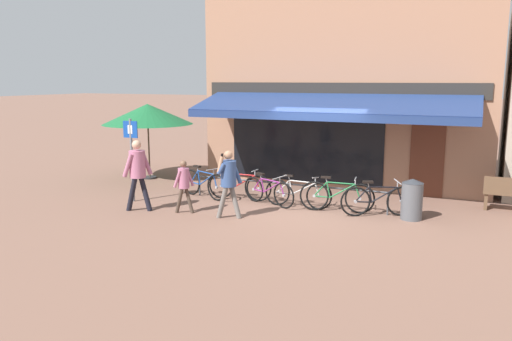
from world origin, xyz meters
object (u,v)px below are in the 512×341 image
Objects in this scene: bicycle_green at (337,196)px; parking_sign at (131,151)px; bicycle_silver at (298,193)px; bicycle_black at (378,200)px; bicycle_purple at (268,191)px; cafe_parasol at (148,114)px; litter_bin at (412,199)px; bicycle_red at (240,186)px; bicycle_blue at (204,184)px; pedestrian_child at (184,181)px; pedestrian_adult at (228,177)px; pedestrian_second_adult at (138,168)px.

parking_sign is (-5.25, -1.14, 0.97)m from bicycle_green.
bicycle_black is at bearing -1.37° from bicycle_silver.
cafe_parasol reaches higher than bicycle_purple.
litter_bin is at bearing -10.69° from cafe_parasol.
cafe_parasol is at bearing 154.53° from bicycle_red.
bicycle_blue is 1.76× the size of litter_bin.
pedestrian_child is at bearing -44.15° from cafe_parasol.
pedestrian_adult is at bearing -124.68° from bicycle_silver.
bicycle_blue is 3.81m from cafe_parasol.
cafe_parasol is (-8.49, 1.60, 1.63)m from litter_bin.
bicycle_green is at bearing 19.30° from bicycle_blue.
bicycle_silver is (1.71, -0.13, -0.02)m from bicycle_red.
pedestrian_second_adult is at bearing -136.29° from bicycle_red.
bicycle_silver is at bearing 28.78° from bicycle_purple.
bicycle_blue is 2.30m from pedestrian_adult.
bicycle_blue is 1.95m from bicycle_purple.
litter_bin is (3.95, 1.62, -0.50)m from pedestrian_adult.
parking_sign reaches higher than bicycle_black.
bicycle_blue is at bearing -29.05° from cafe_parasol.
bicycle_red is 1.87× the size of litter_bin.
litter_bin reaches higher than bicycle_blue.
litter_bin is at bearing -151.42° from pedestrian_adult.
bicycle_red is 0.97m from bicycle_purple.
bicycle_purple is 1.79m from bicycle_green.
bicycle_black is 6.44m from parking_sign.
bicycle_black is (3.75, -0.19, 0.01)m from bicycle_red.
bicycle_green reaches higher than bicycle_silver.
bicycle_green is at bearing 22.22° from bicycle_purple.
bicycle_green is 1.10× the size of bicycle_black.
cafe_parasol reaches higher than pedestrian_child.
litter_bin is at bearing -7.03° from bicycle_red.
parking_sign reaches higher than bicycle_purple.
pedestrian_adult is at bearing -77.58° from bicycle_red.
pedestrian_second_adult is 6.60m from litter_bin.
pedestrian_child is 0.45× the size of cafe_parasol.
bicycle_red is 1.71m from bicycle_silver.
bicycle_red is at bearing -127.85° from pedestrian_second_adult.
parking_sign is (-6.27, -1.13, 0.97)m from bicycle_black.
bicycle_silver is 1.01× the size of pedestrian_second_adult.
pedestrian_adult is 0.91× the size of pedestrian_second_adult.
parking_sign is (-3.08, 0.43, 0.38)m from pedestrian_adult.
cafe_parasol reaches higher than bicycle_silver.
pedestrian_second_adult is (-1.79, -2.06, 0.69)m from bicycle_red.
pedestrian_adult is at bearing -83.86° from bicycle_purple.
pedestrian_second_adult is (-1.14, -0.28, 0.28)m from pedestrian_child.
pedestrian_second_adult reaches higher than bicycle_blue.
bicycle_green is 4.94m from pedestrian_second_adult.
bicycle_blue reaches higher than bicycle_silver.
cafe_parasol is (-4.92, 1.71, 1.74)m from bicycle_purple.
cafe_parasol reaches higher than bicycle_blue.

